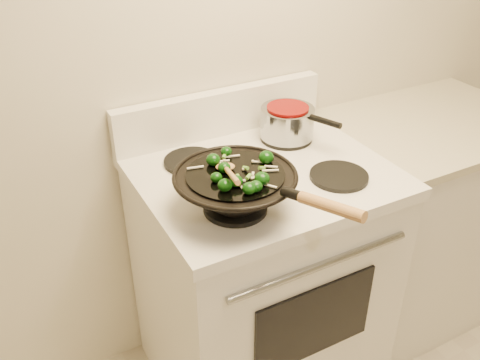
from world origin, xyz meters
TOP-DOWN VIEW (x-y plane):
  - stove at (-0.12, 1.17)m, footprint 0.78×0.67m
  - counter_unit at (0.64, 1.20)m, footprint 0.84×0.62m
  - wok at (-0.30, 1.02)m, footprint 0.34×0.55m
  - stirfry at (-0.29, 1.00)m, footprint 0.23×0.24m
  - wooden_spoon at (-0.33, 0.99)m, footprint 0.11×0.23m
  - saucepan at (0.06, 1.32)m, footprint 0.18×0.29m

SIDE VIEW (x-z plane):
  - counter_unit at x=0.64m, z-range 0.00..0.91m
  - stove at x=-0.12m, z-range -0.07..1.01m
  - saucepan at x=0.06m, z-range 0.93..1.04m
  - wok at x=-0.30m, z-range 0.91..1.07m
  - stirfry at x=-0.29m, z-range 1.03..1.07m
  - wooden_spoon at x=-0.33m, z-range 1.02..1.12m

